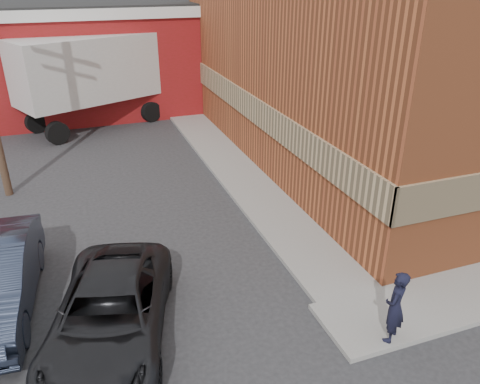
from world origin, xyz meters
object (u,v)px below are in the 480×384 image
object	(u,v)px
brick_building	(410,34)
suv_a	(110,314)
warehouse	(46,58)
man	(395,307)
box_truck	(106,73)

from	to	relation	value
brick_building	suv_a	xyz separation A→B (m)	(-13.34, -8.50, -4.00)
brick_building	warehouse	distance (m)	18.30
brick_building	man	xyz separation A→B (m)	(-7.90, -10.55, -3.75)
brick_building	warehouse	size ratio (longest dim) A/B	1.12
suv_a	brick_building	bearing A→B (deg)	48.25
brick_building	warehouse	world-z (taller)	brick_building
man	warehouse	bearing A→B (deg)	-110.77
warehouse	brick_building	bearing A→B (deg)	-37.20
brick_building	box_truck	world-z (taller)	brick_building
box_truck	suv_a	bearing A→B (deg)	-119.99
warehouse	man	bearing A→B (deg)	-72.99
warehouse	suv_a	bearing A→B (deg)	-86.60
warehouse	man	world-z (taller)	warehouse
brick_building	man	size ratio (longest dim) A/B	11.20
brick_building	man	world-z (taller)	brick_building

